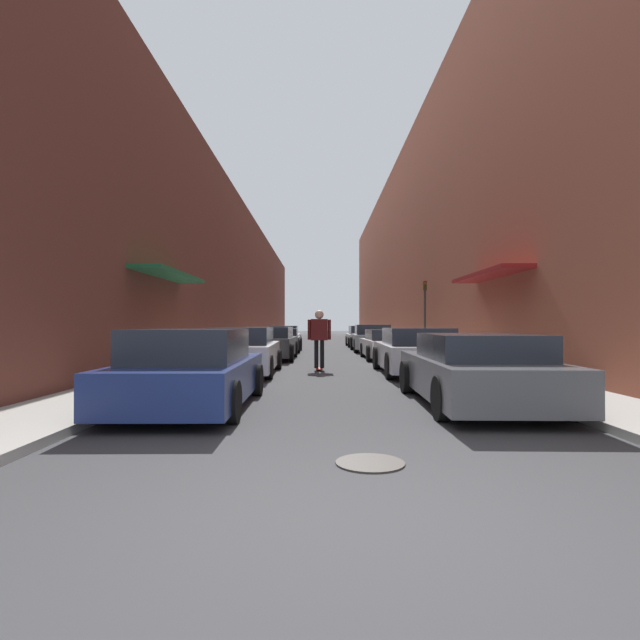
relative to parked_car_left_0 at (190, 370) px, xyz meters
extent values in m
plane|color=#38383A|center=(2.44, 21.65, -0.63)|extent=(146.60, 146.60, 0.00)
cube|color=#A3A099|center=(-1.90, 28.31, -0.57)|extent=(1.80, 66.64, 0.12)
cube|color=#A3A099|center=(6.77, 28.31, -0.57)|extent=(1.80, 66.64, 0.12)
cube|color=brown|center=(-4.80, 28.31, 4.04)|extent=(4.00, 66.64, 9.35)
cube|color=#1E6038|center=(-2.40, 6.66, 2.27)|extent=(1.00, 4.80, 0.12)
cube|color=brown|center=(9.67, 28.31, 6.00)|extent=(4.00, 66.64, 13.26)
cube|color=maroon|center=(7.27, 6.66, 2.27)|extent=(1.00, 4.80, 0.12)
cube|color=navy|center=(0.00, 0.06, -0.15)|extent=(1.92, 4.50, 0.62)
cube|color=#232833|center=(0.00, -0.16, 0.43)|extent=(1.67, 2.35, 0.54)
cylinder|color=black|center=(-0.92, 1.45, -0.33)|extent=(0.18, 0.61, 0.61)
cylinder|color=black|center=(0.92, 1.45, -0.33)|extent=(0.18, 0.61, 0.61)
cylinder|color=black|center=(-0.92, -1.33, -0.33)|extent=(0.18, 0.61, 0.61)
cylinder|color=black|center=(0.92, -1.33, -0.33)|extent=(0.18, 0.61, 0.61)
cube|color=silver|center=(-0.02, 5.76, -0.12)|extent=(1.89, 4.59, 0.69)
cube|color=#232833|center=(-0.02, 5.53, 0.46)|extent=(1.63, 2.40, 0.46)
cylinder|color=black|center=(-0.90, 7.17, -0.32)|extent=(0.18, 0.62, 0.62)
cylinder|color=black|center=(0.85, 7.17, -0.32)|extent=(0.18, 0.62, 0.62)
cylinder|color=black|center=(-0.90, 4.35, -0.32)|extent=(0.18, 0.62, 0.62)
cylinder|color=black|center=(0.85, 4.35, -0.32)|extent=(0.18, 0.62, 0.62)
cube|color=#232326|center=(0.14, 11.54, -0.10)|extent=(2.03, 4.59, 0.69)
cube|color=#232833|center=(0.14, 11.32, 0.46)|extent=(1.75, 2.40, 0.42)
cylinder|color=black|center=(-0.80, 12.95, -0.29)|extent=(0.18, 0.68, 0.68)
cylinder|color=black|center=(1.09, 12.95, -0.29)|extent=(0.18, 0.68, 0.68)
cylinder|color=black|center=(-0.80, 10.13, -0.29)|extent=(0.18, 0.68, 0.68)
cylinder|color=black|center=(1.09, 10.13, -0.29)|extent=(0.18, 0.68, 0.68)
cube|color=#232326|center=(0.15, 17.17, -0.16)|extent=(1.98, 3.96, 0.58)
cube|color=#232833|center=(0.15, 16.98, 0.34)|extent=(1.72, 2.07, 0.42)
cylinder|color=black|center=(-0.79, 18.39, -0.29)|extent=(0.18, 0.69, 0.69)
cylinder|color=black|center=(1.09, 18.39, -0.29)|extent=(0.18, 0.69, 0.69)
cylinder|color=black|center=(-0.79, 15.96, -0.29)|extent=(0.18, 0.69, 0.69)
cylinder|color=black|center=(1.09, 15.96, -0.29)|extent=(0.18, 0.69, 0.69)
cube|color=silver|center=(-0.04, 22.29, -0.14)|extent=(1.87, 4.25, 0.61)
cube|color=#232833|center=(-0.04, 22.07, 0.42)|extent=(1.64, 2.22, 0.51)
cylinder|color=black|center=(-0.94, 23.60, -0.29)|extent=(0.18, 0.69, 0.69)
cylinder|color=black|center=(0.86, 23.60, -0.29)|extent=(0.18, 0.69, 0.69)
cylinder|color=black|center=(-0.94, 20.97, -0.29)|extent=(0.18, 0.69, 0.69)
cylinder|color=black|center=(0.86, 20.97, -0.29)|extent=(0.18, 0.69, 0.69)
cube|color=#515459|center=(4.86, 0.34, -0.13)|extent=(2.06, 4.81, 0.64)
cube|color=#232833|center=(4.86, 0.10, 0.40)|extent=(1.76, 2.52, 0.42)
cylinder|color=black|center=(3.92, 1.81, -0.30)|extent=(0.18, 0.66, 0.66)
cylinder|color=black|center=(5.81, 1.81, -0.30)|extent=(0.18, 0.66, 0.66)
cylinder|color=black|center=(3.92, -1.14, -0.30)|extent=(0.18, 0.66, 0.66)
cylinder|color=black|center=(5.81, -1.14, -0.30)|extent=(0.18, 0.66, 0.66)
cube|color=#B7B7BC|center=(4.86, 5.77, -0.11)|extent=(2.01, 4.73, 0.65)
cube|color=#232833|center=(4.86, 5.54, 0.44)|extent=(1.73, 2.47, 0.46)
cylinder|color=black|center=(3.92, 7.23, -0.28)|extent=(0.18, 0.70, 0.70)
cylinder|color=black|center=(5.80, 7.23, -0.28)|extent=(0.18, 0.70, 0.70)
cylinder|color=black|center=(3.92, 4.32, -0.28)|extent=(0.18, 0.70, 0.70)
cylinder|color=black|center=(5.80, 4.32, -0.28)|extent=(0.18, 0.70, 0.70)
cube|color=silver|center=(4.83, 11.75, -0.16)|extent=(1.81, 4.48, 0.62)
cube|color=#232833|center=(4.83, 11.53, 0.36)|extent=(1.56, 2.34, 0.41)
cylinder|color=black|center=(3.99, 13.13, -0.33)|extent=(0.18, 0.61, 0.61)
cylinder|color=black|center=(5.67, 13.13, -0.33)|extent=(0.18, 0.61, 0.61)
cylinder|color=black|center=(3.99, 10.38, -0.33)|extent=(0.18, 0.61, 0.61)
cylinder|color=black|center=(5.67, 10.38, -0.33)|extent=(0.18, 0.61, 0.61)
cube|color=gray|center=(4.85, 17.63, -0.09)|extent=(2.03, 4.76, 0.69)
cube|color=#232833|center=(4.85, 17.39, 0.50)|extent=(1.74, 2.49, 0.50)
cylinder|color=black|center=(3.91, 19.09, -0.27)|extent=(0.18, 0.72, 0.72)
cylinder|color=black|center=(5.78, 19.09, -0.27)|extent=(0.18, 0.72, 0.72)
cylinder|color=black|center=(3.91, 16.17, -0.27)|extent=(0.18, 0.72, 0.72)
cylinder|color=black|center=(5.78, 16.17, -0.27)|extent=(0.18, 0.72, 0.72)
cube|color=#B7B7BC|center=(4.88, 23.07, -0.16)|extent=(1.99, 4.40, 0.60)
cube|color=#232833|center=(4.88, 22.85, 0.41)|extent=(1.74, 2.30, 0.53)
cylinder|color=black|center=(3.93, 24.42, -0.32)|extent=(0.18, 0.62, 0.62)
cylinder|color=black|center=(5.84, 24.42, -0.32)|extent=(0.18, 0.62, 0.62)
cylinder|color=black|center=(3.93, 21.71, -0.32)|extent=(0.18, 0.62, 0.62)
cylinder|color=black|center=(5.84, 21.71, -0.32)|extent=(0.18, 0.62, 0.62)
cube|color=#B2231E|center=(2.13, 6.78, -0.57)|extent=(0.20, 0.78, 0.02)
cylinder|color=beige|center=(2.06, 7.03, -0.60)|extent=(0.03, 0.06, 0.06)
cylinder|color=beige|center=(2.21, 7.03, -0.60)|extent=(0.03, 0.06, 0.06)
cylinder|color=beige|center=(2.06, 6.53, -0.60)|extent=(0.03, 0.06, 0.06)
cylinder|color=beige|center=(2.21, 6.53, -0.60)|extent=(0.03, 0.06, 0.06)
cylinder|color=black|center=(2.04, 6.78, -0.14)|extent=(0.13, 0.13, 0.85)
cylinder|color=black|center=(2.22, 6.78, -0.14)|extent=(0.13, 0.13, 0.85)
cube|color=maroon|center=(2.13, 6.78, 0.61)|extent=(0.50, 0.23, 0.65)
sphere|color=beige|center=(2.13, 6.78, 1.07)|extent=(0.27, 0.27, 0.27)
cylinder|color=maroon|center=(1.83, 6.78, 0.61)|extent=(0.10, 0.10, 0.61)
cylinder|color=maroon|center=(2.43, 6.78, 0.61)|extent=(0.10, 0.10, 0.61)
cylinder|color=#332D28|center=(2.66, -3.34, -0.62)|extent=(0.70, 0.70, 0.02)
cylinder|color=#2D2D2D|center=(7.24, 15.74, 1.18)|extent=(0.10, 0.10, 3.38)
cube|color=#332D0F|center=(7.24, 15.74, 2.64)|extent=(0.16, 0.16, 0.45)
sphere|color=red|center=(7.24, 15.65, 2.75)|extent=(0.11, 0.11, 0.11)
camera|label=1|loc=(2.15, -8.38, 0.78)|focal=28.00mm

